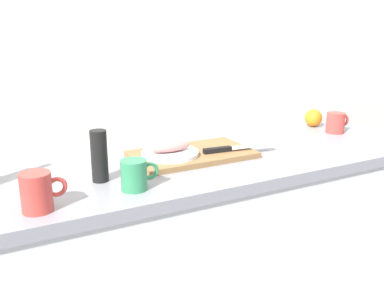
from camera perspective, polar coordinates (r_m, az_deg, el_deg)
The scene contains 11 objects.
back_wall at distance 1.78m, azimuth -5.39°, elevation 11.50°, with size 3.20×0.05×2.50m, color white.
kitchen_counter at distance 1.75m, azimuth -0.47°, elevation -16.32°, with size 2.00×0.60×0.90m.
cutting_board at distance 1.60m, azimuth -0.00°, elevation -1.38°, with size 0.44×0.26×0.02m, color olive.
white_plate at distance 1.55m, azimuth -2.93°, elevation -1.25°, with size 0.21×0.21×0.01m, color white.
fish_fillet at distance 1.54m, azimuth -2.94°, elevation -0.35°, with size 0.15×0.07×0.04m, color tan.
chef_knife at distance 1.61m, azimuth 5.10°, elevation -0.59°, with size 0.29×0.06×0.02m.
coffee_mug_0 at distance 1.21m, azimuth -19.84°, elevation -6.00°, with size 0.12×0.08×0.11m.
coffee_mug_1 at distance 1.29m, azimuth -7.58°, elevation -4.06°, with size 0.12×0.08×0.09m.
coffee_mug_2 at distance 2.05m, azimuth 18.56°, elevation 2.71°, with size 0.12×0.08×0.09m.
orange_2 at distance 2.14m, azimuth 15.82°, elevation 3.35°, with size 0.08×0.08×0.08m, color orange.
pepper_mill at distance 1.37m, azimuth -12.21°, elevation -1.57°, with size 0.05×0.05×0.16m, color black.
Camera 1 is at (-0.67, -1.32, 1.38)m, focal length 40.18 mm.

